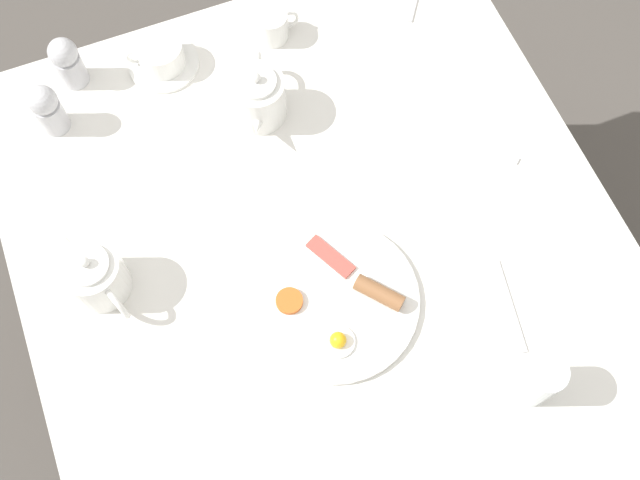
{
  "coord_description": "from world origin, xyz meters",
  "views": [
    {
      "loc": [
        -0.18,
        -0.46,
        1.92
      ],
      "look_at": [
        0.0,
        0.0,
        0.73
      ],
      "focal_mm": 42.0,
      "sensor_mm": 36.0,
      "label": 1
    }
  ],
  "objects_px": {
    "creamer_jug": "(272,25)",
    "fork_by_plate": "(509,306)",
    "pepper_grinder": "(67,61)",
    "teapot_far": "(95,276)",
    "water_glass_tall": "(538,379)",
    "knife_by_plate": "(466,137)",
    "teacup_with_saucer_left": "(161,57)",
    "salt_grinder": "(47,109)",
    "breakfast_plate": "(336,300)",
    "teapot_near": "(258,97)"
  },
  "relations": [
    {
      "from": "creamer_jug",
      "to": "fork_by_plate",
      "type": "height_order",
      "value": "creamer_jug"
    },
    {
      "from": "teapot_far",
      "to": "fork_by_plate",
      "type": "height_order",
      "value": "teapot_far"
    },
    {
      "from": "salt_grinder",
      "to": "creamer_jug",
      "type": "bearing_deg",
      "value": 5.86
    },
    {
      "from": "breakfast_plate",
      "to": "creamer_jug",
      "type": "distance_m",
      "value": 0.57
    },
    {
      "from": "pepper_grinder",
      "to": "salt_grinder",
      "type": "height_order",
      "value": "same"
    },
    {
      "from": "creamer_jug",
      "to": "knife_by_plate",
      "type": "xyz_separation_m",
      "value": [
        0.26,
        -0.35,
        -0.03
      ]
    },
    {
      "from": "breakfast_plate",
      "to": "fork_by_plate",
      "type": "xyz_separation_m",
      "value": [
        0.27,
        -0.11,
        -0.01
      ]
    },
    {
      "from": "knife_by_plate",
      "to": "breakfast_plate",
      "type": "bearing_deg",
      "value": -148.93
    },
    {
      "from": "salt_grinder",
      "to": "water_glass_tall",
      "type": "bearing_deg",
      "value": -52.13
    },
    {
      "from": "teapot_far",
      "to": "teacup_with_saucer_left",
      "type": "bearing_deg",
      "value": -49.51
    },
    {
      "from": "teapot_far",
      "to": "pepper_grinder",
      "type": "bearing_deg",
      "value": -27.95
    },
    {
      "from": "breakfast_plate",
      "to": "fork_by_plate",
      "type": "distance_m",
      "value": 0.29
    },
    {
      "from": "teacup_with_saucer_left",
      "to": "water_glass_tall",
      "type": "distance_m",
      "value": 0.9
    },
    {
      "from": "teapot_near",
      "to": "teapot_far",
      "type": "relative_size",
      "value": 0.99
    },
    {
      "from": "teapot_far",
      "to": "knife_by_plate",
      "type": "height_order",
      "value": "teapot_far"
    },
    {
      "from": "teapot_near",
      "to": "teacup_with_saucer_left",
      "type": "distance_m",
      "value": 0.22
    },
    {
      "from": "breakfast_plate",
      "to": "water_glass_tall",
      "type": "distance_m",
      "value": 0.35
    },
    {
      "from": "salt_grinder",
      "to": "knife_by_plate",
      "type": "xyz_separation_m",
      "value": [
        0.7,
        -0.31,
        -0.06
      ]
    },
    {
      "from": "teacup_with_saucer_left",
      "to": "salt_grinder",
      "type": "height_order",
      "value": "salt_grinder"
    },
    {
      "from": "breakfast_plate",
      "to": "knife_by_plate",
      "type": "distance_m",
      "value": 0.4
    },
    {
      "from": "teapot_far",
      "to": "water_glass_tall",
      "type": "xyz_separation_m",
      "value": [
        0.6,
        -0.42,
        0.01
      ]
    },
    {
      "from": "water_glass_tall",
      "to": "knife_by_plate",
      "type": "distance_m",
      "value": 0.47
    },
    {
      "from": "creamer_jug",
      "to": "fork_by_plate",
      "type": "relative_size",
      "value": 0.55
    },
    {
      "from": "fork_by_plate",
      "to": "teacup_with_saucer_left",
      "type": "bearing_deg",
      "value": 120.26
    },
    {
      "from": "knife_by_plate",
      "to": "water_glass_tall",
      "type": "bearing_deg",
      "value": -103.42
    },
    {
      "from": "creamer_jug",
      "to": "pepper_grinder",
      "type": "height_order",
      "value": "pepper_grinder"
    },
    {
      "from": "breakfast_plate",
      "to": "teapot_far",
      "type": "distance_m",
      "value": 0.4
    },
    {
      "from": "fork_by_plate",
      "to": "salt_grinder",
      "type": "bearing_deg",
      "value": 134.9
    },
    {
      "from": "teapot_near",
      "to": "salt_grinder",
      "type": "height_order",
      "value": "teapot_near"
    },
    {
      "from": "breakfast_plate",
      "to": "creamer_jug",
      "type": "height_order",
      "value": "creamer_jug"
    },
    {
      "from": "fork_by_plate",
      "to": "breakfast_plate",
      "type": "bearing_deg",
      "value": 156.95
    },
    {
      "from": "teapot_near",
      "to": "teacup_with_saucer_left",
      "type": "relative_size",
      "value": 1.33
    },
    {
      "from": "creamer_jug",
      "to": "knife_by_plate",
      "type": "distance_m",
      "value": 0.44
    },
    {
      "from": "breakfast_plate",
      "to": "teacup_with_saucer_left",
      "type": "distance_m",
      "value": 0.59
    },
    {
      "from": "breakfast_plate",
      "to": "fork_by_plate",
      "type": "height_order",
      "value": "breakfast_plate"
    },
    {
      "from": "knife_by_plate",
      "to": "salt_grinder",
      "type": "bearing_deg",
      "value": 156.51
    },
    {
      "from": "water_glass_tall",
      "to": "knife_by_plate",
      "type": "xyz_separation_m",
      "value": [
        0.11,
        0.46,
        -0.06
      ]
    },
    {
      "from": "teapot_near",
      "to": "salt_grinder",
      "type": "relative_size",
      "value": 1.63
    },
    {
      "from": "salt_grinder",
      "to": "knife_by_plate",
      "type": "relative_size",
      "value": 0.65
    },
    {
      "from": "water_glass_tall",
      "to": "pepper_grinder",
      "type": "xyz_separation_m",
      "value": [
        -0.53,
        0.85,
        0.0
      ]
    },
    {
      "from": "teacup_with_saucer_left",
      "to": "salt_grinder",
      "type": "relative_size",
      "value": 1.22
    },
    {
      "from": "fork_by_plate",
      "to": "creamer_jug",
      "type": "bearing_deg",
      "value": 104.85
    },
    {
      "from": "teacup_with_saucer_left",
      "to": "salt_grinder",
      "type": "distance_m",
      "value": 0.24
    },
    {
      "from": "water_glass_tall",
      "to": "teapot_near",
      "type": "bearing_deg",
      "value": 109.36
    },
    {
      "from": "teapot_near",
      "to": "pepper_grinder",
      "type": "distance_m",
      "value": 0.36
    },
    {
      "from": "pepper_grinder",
      "to": "teapot_far",
      "type": "bearing_deg",
      "value": -98.27
    },
    {
      "from": "fork_by_plate",
      "to": "knife_by_plate",
      "type": "distance_m",
      "value": 0.33
    },
    {
      "from": "teapot_far",
      "to": "water_glass_tall",
      "type": "height_order",
      "value": "teapot_far"
    },
    {
      "from": "teacup_with_saucer_left",
      "to": "water_glass_tall",
      "type": "xyz_separation_m",
      "value": [
        0.37,
        -0.82,
        0.03
      ]
    },
    {
      "from": "teacup_with_saucer_left",
      "to": "salt_grinder",
      "type": "xyz_separation_m",
      "value": [
        -0.23,
        -0.06,
        0.03
      ]
    }
  ]
}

